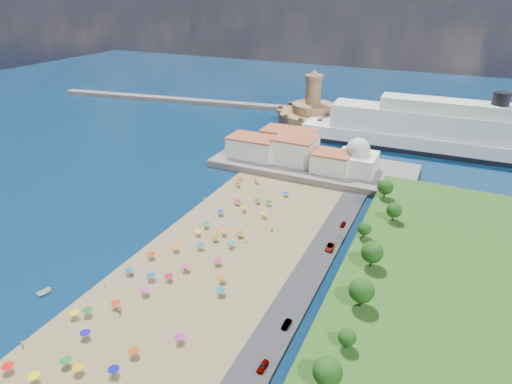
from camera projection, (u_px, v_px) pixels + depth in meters
The scene contains 13 objects.
ground at pixel (212, 242), 138.94m from camera, with size 700.00×700.00×0.00m, color #071938.
terrace at pixel (313, 166), 194.05m from camera, with size 90.00×36.00×3.00m, color #59544C.
jetty at pixel (294, 138), 231.13m from camera, with size 18.00×70.00×2.40m, color #59544C.
breakwater at pixel (187, 101), 305.14m from camera, with size 200.00×7.00×2.60m, color #59544C.
waterfront_buildings at pixel (287, 148), 196.78m from camera, with size 57.00×29.00×11.00m.
domed_building at pixel (357, 159), 181.56m from camera, with size 16.00×16.00×15.00m.
fortress at pixel (312, 114), 253.23m from camera, with size 40.00×40.00×32.40m.
cruise_ship at pixel (448, 134), 210.18m from camera, with size 145.28×25.16×31.63m.
beach_parasols at pixel (188, 255), 128.44m from camera, with size 32.07×115.84×2.20m.
beachgoers at pixel (195, 248), 133.65m from camera, with size 33.80×86.41×1.83m.
moored_boats at pixel (10, 309), 108.91m from camera, with size 7.12×19.23×1.67m.
parked_cars at pixel (317, 270), 122.97m from camera, with size 2.81×71.11×1.42m.
hillside_trees at pixel (363, 266), 109.68m from camera, with size 10.98×107.45×7.71m.
Camera 1 is at (62.79, -100.96, 75.08)m, focal length 30.00 mm.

